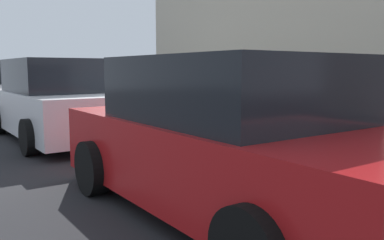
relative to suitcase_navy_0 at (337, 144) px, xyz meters
The scene contains 15 objects.
ground_plane 3.42m from the suitcase_navy_0, ahead, with size 40.00×40.00×0.00m, color black.
sidewalk_curb 3.87m from the suitcase_navy_0, 29.81° to the right, with size 18.00×5.00×0.14m, color #9E9B93.
suitcase_navy_0 is the anchor object (origin of this frame).
suitcase_olive_1 0.52m from the suitcase_navy_0, ahead, with size 0.51×0.24×0.95m.
suitcase_black_2 1.04m from the suitcase_navy_0, ahead, with size 0.37×0.22×0.59m.
suitcase_teal_3 1.50m from the suitcase_navy_0, ahead, with size 0.39×0.28×0.85m.
suitcase_silver_4 2.01m from the suitcase_navy_0, ahead, with size 0.48×0.27×0.99m.
suitcase_maroon_5 2.53m from the suitcase_navy_0, ahead, with size 0.37×0.22×0.58m.
suitcase_red_6 3.02m from the suitcase_navy_0, ahead, with size 0.44×0.25×1.06m.
suitcase_navy_7 3.50m from the suitcase_navy_0, ahead, with size 0.35×0.28×1.04m.
suitcase_olive_8 3.99m from the suitcase_navy_0, ahead, with size 0.46×0.20×0.71m.
fire_hydrant 4.75m from the suitcase_navy_0, ahead, with size 0.39×0.21×0.83m.
bollard_post 5.35m from the suitcase_navy_0, ahead, with size 0.16×0.16×0.80m, color brown.
parked_car_red_0 2.31m from the suitcase_navy_0, 96.64° to the left, with size 4.44×2.24×1.60m.
parked_car_white_1 5.71m from the suitcase_navy_0, 23.45° to the left, with size 4.64×2.04×1.68m.
Camera 1 is at (-6.67, 4.44, 1.48)m, focal length 38.08 mm.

